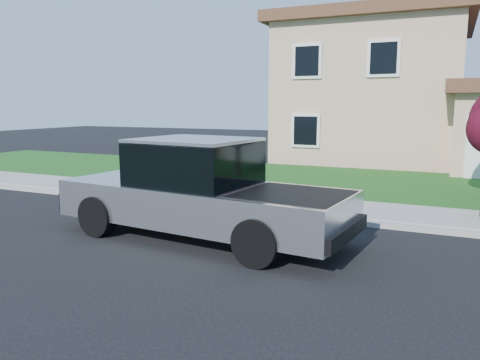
# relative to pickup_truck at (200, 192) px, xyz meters

# --- Properties ---
(ground) EXTENTS (80.00, 80.00, 0.00)m
(ground) POSITION_rel_pickup_truck_xyz_m (0.91, -0.52, -0.96)
(ground) COLOR black
(ground) RESTS_ON ground
(curb) EXTENTS (40.00, 0.20, 0.12)m
(curb) POSITION_rel_pickup_truck_xyz_m (1.91, 2.38, -0.90)
(curb) COLOR gray
(curb) RESTS_ON ground
(sidewalk) EXTENTS (40.00, 2.00, 0.15)m
(sidewalk) POSITION_rel_pickup_truck_xyz_m (1.91, 3.48, -0.88)
(sidewalk) COLOR gray
(sidewalk) RESTS_ON ground
(lawn) EXTENTS (40.00, 7.00, 0.10)m
(lawn) POSITION_rel_pickup_truck_xyz_m (1.91, 7.98, -0.91)
(lawn) COLOR #144716
(lawn) RESTS_ON ground
(house) EXTENTS (14.00, 11.30, 6.85)m
(house) POSITION_rel_pickup_truck_xyz_m (2.22, 15.86, 2.21)
(house) COLOR tan
(house) RESTS_ON ground
(pickup_truck) EXTENTS (6.44, 2.76, 2.06)m
(pickup_truck) POSITION_rel_pickup_truck_xyz_m (0.00, 0.00, 0.00)
(pickup_truck) COLOR black
(pickup_truck) RESTS_ON ground
(woman) EXTENTS (0.66, 0.48, 1.82)m
(woman) POSITION_rel_pickup_truck_xyz_m (-1.29, 1.37, -0.10)
(woman) COLOR tan
(woman) RESTS_ON ground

